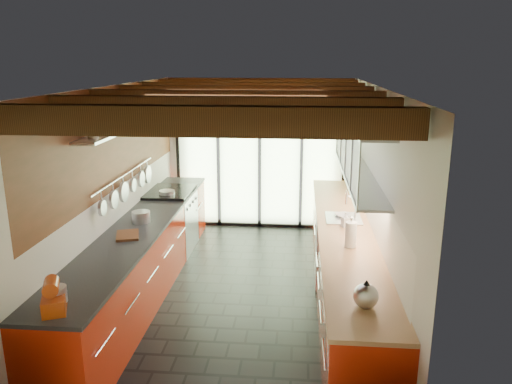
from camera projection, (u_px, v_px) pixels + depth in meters
The scene contains 18 objects.
ground at pixel (242, 294), 6.38m from camera, with size 5.50×5.50×0.00m, color black.
room_shell at pixel (241, 168), 5.95m from camera, with size 5.50×5.50×5.50m.
ceiling_beams at pixel (244, 97), 6.10m from camera, with size 3.14×5.06×4.90m.
glass_door at pixel (260, 134), 8.54m from camera, with size 2.95×0.10×2.90m.
left_counter at pixel (143, 257), 6.37m from camera, with size 0.68×5.00×0.92m.
range_stove at pixel (171, 221), 7.76m from camera, with size 0.66×0.90×0.97m.
right_counter at pixel (344, 264), 6.15m from camera, with size 0.68×5.00×0.92m.
sink_assembly at pixel (345, 216), 6.40m from camera, with size 0.45×0.52×0.43m.
upper_cabinets_right at pixel (360, 149), 6.06m from camera, with size 0.34×3.00×3.00m.
left_wall_fixtures at pixel (128, 150), 6.28m from camera, with size 0.28×2.60×0.96m.
stand_mixer at pixel (54, 297), 4.06m from camera, with size 0.29×0.36×0.29m.
pot_large at pixel (141, 217), 6.25m from camera, with size 0.23×0.23×0.14m, color silver.
pot_small at pixel (167, 193), 7.44m from camera, with size 0.23×0.23×0.09m, color silver.
cutting_board at pixel (128, 235), 5.77m from camera, with size 0.25×0.35×0.03m, color brown.
kettle at pixel (366, 294), 4.12m from camera, with size 0.28×0.29×0.25m.
paper_towel at pixel (351, 235), 5.41m from camera, with size 0.15×0.15×0.34m.
soap_bottle at pixel (345, 220), 6.08m from camera, with size 0.09×0.09×0.19m, color silver.
bowl at pixel (343, 215), 6.47m from camera, with size 0.19×0.19×0.05m, color silver.
Camera 1 is at (0.70, -5.78, 2.91)m, focal length 35.00 mm.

